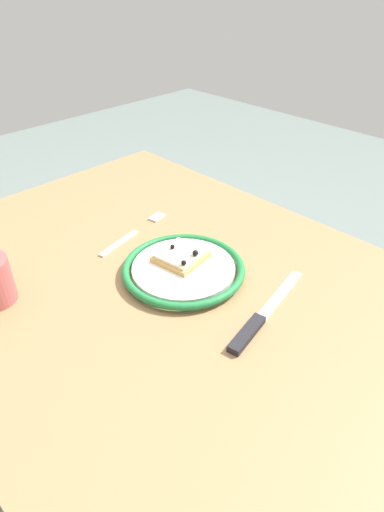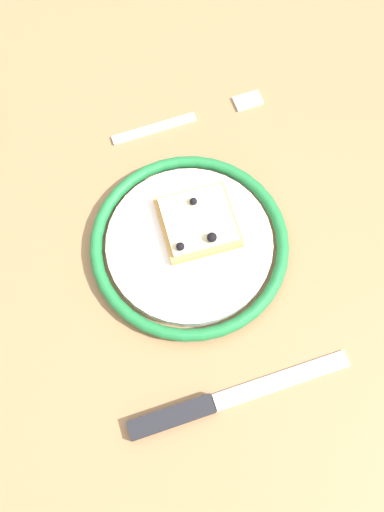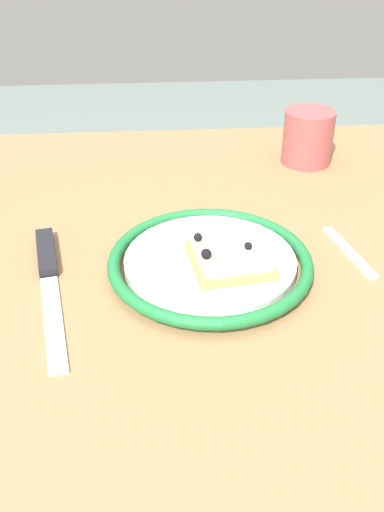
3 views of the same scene
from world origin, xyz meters
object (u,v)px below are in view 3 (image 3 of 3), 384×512
Objects in this scene: fork at (371,274)px; cup at (308,137)px; plate at (210,263)px; dining_table at (221,315)px; pizza_slice_near at (225,258)px; knife at (48,270)px.

cup is (0.00, -0.30, 0.04)m from fork.
dining_table is at bearing -115.50° from plate.
fork is (-0.16, 0.01, -0.02)m from pizza_slice_near.
knife is 2.97× the size of cup.
knife is (0.20, 0.03, 0.10)m from dining_table.
pizza_slice_near is at bearing 84.50° from dining_table.
knife is (0.19, -0.02, -0.02)m from pizza_slice_near.
cup reaches higher than dining_table.
pizza_slice_near is 1.19× the size of cup.
plate is 2.38× the size of pizza_slice_near.
plate is at bearing 177.43° from knife.
knife is 0.45m from cup.
fork is at bearing 176.37° from pizza_slice_near.
knife is 0.36m from fork.
pizza_slice_near is 0.33m from cup.
plate reaches higher than knife.
knife is at bearing 37.58° from cup.
cup is at bearing -118.64° from pizza_slice_near.
pizza_slice_near is 0.48× the size of fork.
fork is 0.31m from cup.
pizza_slice_near is (0.01, 0.05, 0.13)m from dining_table.
cup is at bearing -89.85° from fork.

